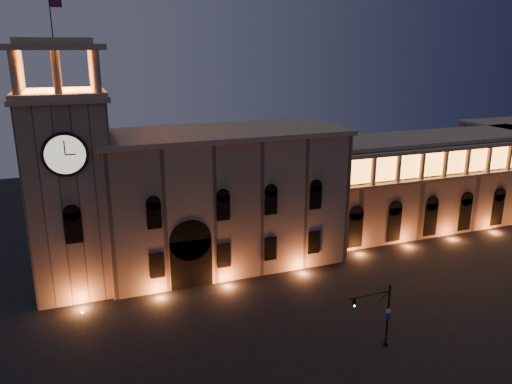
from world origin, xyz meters
The scene contains 5 objects.
ground centered at (0.00, 0.00, 0.00)m, with size 160.00×160.00×0.00m, color black.
government_building centered at (-2.08, 21.93, 8.77)m, with size 30.80×12.80×17.60m.
clock_tower centered at (-20.50, 20.98, 12.50)m, with size 9.80×9.80×32.40m.
colonnade_wing centered at (32.00, 23.92, 7.33)m, with size 40.60×11.50×14.50m.
traffic_light centered at (5.78, -2.20, 3.34)m, with size 4.63×0.49×6.35m.
Camera 1 is at (-19.85, -36.98, 27.52)m, focal length 35.00 mm.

